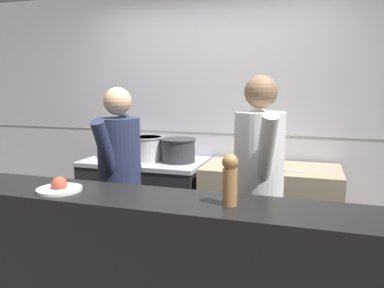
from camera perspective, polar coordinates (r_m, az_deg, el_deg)
The scene contains 13 objects.
wall_back_tiled at distance 3.88m, azimuth 3.47°, elevation 3.92°, with size 8.00×0.06×2.60m.
oven_range at distance 3.87m, azimuth -7.04°, elevation -8.93°, with size 1.19×0.71×0.91m.
prep_counter at distance 3.56m, azimuth 11.73°, elevation -10.66°, with size 1.21×0.65×0.91m.
pass_counter at distance 2.40m, azimuth -7.76°, elevation -19.48°, with size 2.92×0.45×1.00m.
stock_pot at distance 3.95m, azimuth -11.49°, elevation -0.64°, with size 0.31×0.31×0.16m.
sauce_pot at distance 3.68m, azimuth -6.81°, elevation -0.61°, with size 0.29×0.29×0.24m.
braising_pot at distance 3.60m, azimuth -2.11°, elevation -0.87°, with size 0.34×0.34×0.23m.
mixing_bowl_steel at distance 3.52m, azimuth 9.33°, elevation -2.29°, with size 0.28×0.28×0.09m.
chefs_knife at distance 3.32m, azimuth 13.01°, elevation -3.76°, with size 0.37×0.10×0.02m.
plated_dish_main at distance 2.42m, azimuth -19.56°, elevation -6.25°, with size 0.27×0.27×0.09m.
pepper_mill at distance 1.99m, azimuth 5.81°, elevation -5.25°, with size 0.09×0.09×0.28m.
chef_head_cook at distance 3.02m, azimuth -10.93°, elevation -5.31°, with size 0.34×0.71×1.62m.
chef_sous at distance 2.67m, azimuth 10.07°, elevation -6.11°, with size 0.44×0.74×1.71m.
Camera 1 is at (0.94, -2.20, 1.64)m, focal length 35.00 mm.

